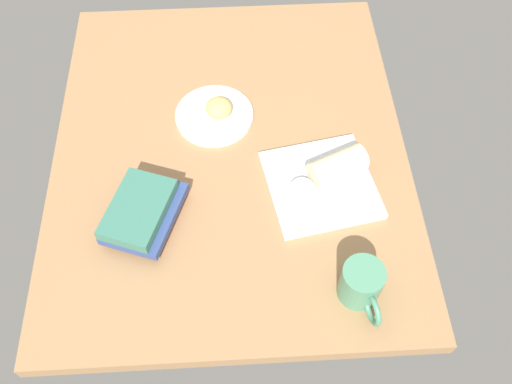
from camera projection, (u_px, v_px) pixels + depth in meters
dining_table at (230, 150)px, 141.45cm from camera, size 110.00×90.00×4.00cm
round_plate at (214, 115)px, 144.42cm from camera, size 20.78×20.78×1.40cm
scone_pastry at (219, 108)px, 141.95cm from camera, size 7.69×7.55×4.55cm
square_plate at (320, 184)px, 132.20cm from camera, size 29.30×29.30×1.60cm
sauce_cup at (302, 190)px, 128.76cm from camera, size 5.86×5.86×2.45cm
breakfast_wrap at (337, 166)px, 130.04cm from camera, size 11.66×15.30×6.73cm
book_stack at (143, 211)px, 124.62cm from camera, size 24.11×20.25×7.52cm
coffee_mug at (362, 284)px, 113.32cm from camera, size 14.10×8.99×9.93cm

